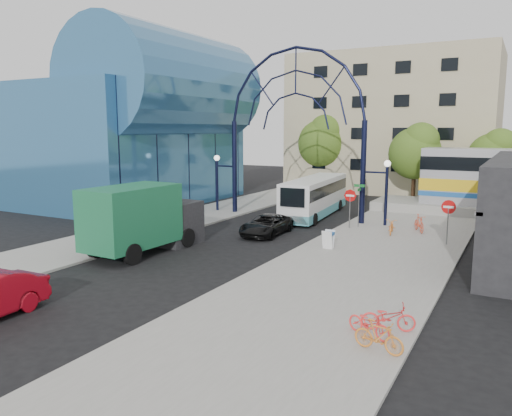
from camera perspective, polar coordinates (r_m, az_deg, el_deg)
The scene contains 21 objects.
ground at distance 24.50m, azimuth -9.27°, elevation -6.31°, with size 120.00×120.00×0.00m, color black.
sidewalk_east at distance 24.39m, azimuth 11.94°, elevation -6.31°, with size 8.00×56.00×0.12m, color gray.
plaza_west at distance 33.02m, azimuth -11.84°, elevation -2.29°, with size 5.00×50.00×0.12m, color gray.
gateway_arch at distance 35.79m, azimuth 4.53°, elevation 12.40°, with size 13.64×0.44×12.10m.
stop_sign at distance 32.44m, azimuth 10.70°, elevation 1.01°, with size 0.80×0.07×2.50m.
do_not_enter_sign at distance 29.18m, azimuth 21.13°, elevation -0.37°, with size 0.76×0.07×2.48m.
street_name_sign at distance 32.87m, azimuth 11.69°, elevation 1.32°, with size 0.70×0.70×2.80m.
sandwich_board at distance 26.79m, azimuth 8.28°, elevation -3.33°, with size 0.55×0.61×0.99m.
transit_hall at distance 44.97m, azimuth -13.29°, elevation 9.13°, with size 16.50×18.00×14.50m.
apartment_block at distance 55.04m, azimuth 15.51°, elevation 9.29°, with size 20.00×12.10×14.00m.
tree_north_a at distance 45.37m, azimuth 17.86°, elevation 6.29°, with size 4.48×4.48×7.00m.
tree_north_b at distance 51.94m, azimuth 7.76°, elevation 7.66°, with size 5.12×5.12×8.00m.
tree_north_c at distance 46.65m, azimuth 25.59°, elevation 5.50°, with size 4.16×4.16×6.50m.
city_bus at distance 37.41m, azimuth 6.76°, elevation 1.35°, with size 3.17×10.41×2.82m.
green_truck at distance 26.75m, azimuth -12.65°, elevation -1.20°, with size 2.92×7.15×3.57m.
black_suv at distance 30.53m, azimuth 1.19°, elevation -1.95°, with size 2.05×4.45×1.24m, color black.
bike_near_a at distance 31.41m, azimuth 15.26°, elevation -2.00°, with size 0.63×1.81×0.95m, color orange.
bike_near_b at distance 32.48m, azimuth 18.14°, elevation -1.67°, with size 0.51×1.79×1.07m, color #DD482C.
bike_far_a at distance 16.07m, azimuth 12.81°, elevation -12.72°, with size 0.55×1.57×0.83m, color #FF3633.
bike_far_b at distance 15.08m, azimuth 13.85°, elevation -14.05°, with size 0.43×1.53×0.92m, color orange.
bike_far_c at distance 16.61m, azimuth 14.87°, elevation -11.96°, with size 0.59×1.69×0.89m, color #F43031.
Camera 1 is at (14.58, -18.61, 6.42)m, focal length 35.00 mm.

